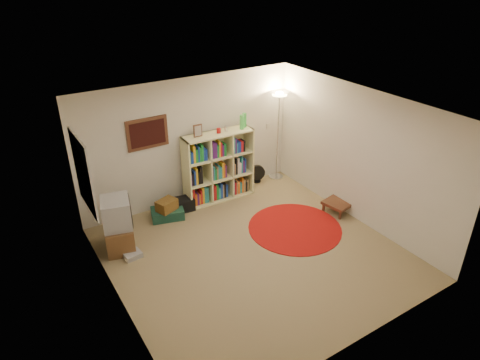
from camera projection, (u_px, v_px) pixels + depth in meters
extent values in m
cube|color=#8B7751|center=(254.00, 254.00, 7.19)|extent=(4.50, 4.50, 0.02)
cube|color=white|center=(257.00, 110.00, 6.03)|extent=(4.50, 4.50, 0.02)
cube|color=silver|center=(190.00, 141.00, 8.30)|extent=(4.50, 0.02, 2.50)
cube|color=silver|center=(366.00, 268.00, 4.91)|extent=(4.50, 0.02, 2.50)
cube|color=silver|center=(111.00, 233.00, 5.54)|extent=(0.02, 4.50, 2.50)
cube|color=silver|center=(359.00, 156.00, 7.68)|extent=(0.02, 4.50, 2.50)
cube|color=#4A281A|center=(147.00, 133.00, 7.71)|extent=(0.78, 0.04, 0.58)
cube|color=#3C0E0C|center=(148.00, 134.00, 7.70)|extent=(0.66, 0.01, 0.46)
cube|color=white|center=(83.00, 174.00, 6.38)|extent=(0.03, 1.00, 1.20)
cube|color=beige|center=(268.00, 126.00, 9.19)|extent=(0.08, 0.01, 0.12)
cube|color=#FFF8AA|center=(219.00, 197.00, 8.85)|extent=(1.44, 0.46, 0.03)
cube|color=#FFF8AA|center=(218.00, 134.00, 8.20)|extent=(1.44, 0.46, 0.03)
cube|color=#FFF8AA|center=(186.00, 175.00, 8.21)|extent=(0.05, 0.41, 1.43)
cube|color=#FFF8AA|center=(249.00, 159.00, 8.84)|extent=(0.05, 0.41, 1.43)
cube|color=#FFF8AA|center=(214.00, 163.00, 8.67)|extent=(1.43, 0.07, 1.43)
cube|color=#FFF8AA|center=(208.00, 169.00, 8.42)|extent=(0.05, 0.39, 1.37)
cube|color=#FFF8AA|center=(229.00, 164.00, 8.63)|extent=(0.05, 0.39, 1.37)
cube|color=#FFF8AA|center=(219.00, 177.00, 8.63)|extent=(1.38, 0.44, 0.03)
cube|color=#FFF8AA|center=(218.00, 156.00, 8.41)|extent=(1.38, 0.44, 0.03)
cube|color=yellow|center=(191.00, 199.00, 8.44)|extent=(0.05, 0.16, 0.31)
cube|color=red|center=(193.00, 197.00, 8.45)|extent=(0.05, 0.16, 0.36)
cube|color=orange|center=(195.00, 199.00, 8.50)|extent=(0.05, 0.16, 0.25)
cube|color=#521C71|center=(197.00, 198.00, 8.51)|extent=(0.04, 0.16, 0.25)
cube|color=orange|center=(199.00, 198.00, 8.54)|extent=(0.04, 0.16, 0.23)
cube|color=red|center=(200.00, 196.00, 8.54)|extent=(0.04, 0.16, 0.30)
cube|color=yellow|center=(202.00, 194.00, 8.54)|extent=(0.05, 0.16, 0.35)
cube|color=teal|center=(204.00, 194.00, 8.56)|extent=(0.05, 0.16, 0.36)
cube|color=teal|center=(206.00, 194.00, 8.59)|extent=(0.05, 0.16, 0.33)
cube|color=#521C71|center=(189.00, 180.00, 8.25)|extent=(0.05, 0.16, 0.23)
cube|color=black|center=(192.00, 179.00, 8.26)|extent=(0.05, 0.16, 0.25)
cube|color=#1C3CAA|center=(194.00, 177.00, 8.27)|extent=(0.04, 0.16, 0.30)
cube|color=yellow|center=(195.00, 176.00, 8.28)|extent=(0.05, 0.16, 0.34)
cube|color=black|center=(198.00, 177.00, 8.32)|extent=(0.05, 0.16, 0.26)
cube|color=black|center=(200.00, 174.00, 8.32)|extent=(0.05, 0.16, 0.35)
cube|color=#1C8D35|center=(188.00, 157.00, 8.02)|extent=(0.05, 0.16, 0.28)
cube|color=#1C3CAA|center=(191.00, 157.00, 8.06)|extent=(0.06, 0.16, 0.23)
cube|color=yellow|center=(193.00, 154.00, 8.05)|extent=(0.05, 0.16, 0.35)
cube|color=#1C8D35|center=(195.00, 155.00, 8.09)|extent=(0.05, 0.16, 0.27)
cube|color=#1C3CAA|center=(197.00, 154.00, 8.10)|extent=(0.03, 0.16, 0.32)
cube|color=#1C8D35|center=(199.00, 154.00, 8.12)|extent=(0.03, 0.16, 0.29)
cube|color=#1C8D35|center=(201.00, 152.00, 8.13)|extent=(0.05, 0.16, 0.35)
cube|color=#1C3CAA|center=(203.00, 153.00, 8.16)|extent=(0.03, 0.16, 0.28)
cube|color=#1C3CAA|center=(205.00, 154.00, 8.19)|extent=(0.05, 0.16, 0.24)
cube|color=red|center=(212.00, 192.00, 8.64)|extent=(0.05, 0.16, 0.35)
cube|color=red|center=(214.00, 192.00, 8.67)|extent=(0.05, 0.16, 0.32)
cube|color=#1C8D35|center=(216.00, 191.00, 8.69)|extent=(0.05, 0.16, 0.33)
cube|color=teal|center=(218.00, 192.00, 8.73)|extent=(0.05, 0.16, 0.25)
cube|color=#1C3CAA|center=(220.00, 190.00, 8.73)|extent=(0.05, 0.16, 0.33)
cube|color=#9B7D55|center=(222.00, 190.00, 8.76)|extent=(0.03, 0.16, 0.29)
cube|color=black|center=(223.00, 189.00, 8.76)|extent=(0.04, 0.16, 0.33)
cube|color=#1C3CAA|center=(225.00, 190.00, 8.80)|extent=(0.05, 0.16, 0.28)
cube|color=#521C71|center=(211.00, 174.00, 8.45)|extent=(0.04, 0.16, 0.24)
cube|color=teal|center=(213.00, 172.00, 8.45)|extent=(0.04, 0.16, 0.30)
cube|color=#1C8D35|center=(214.00, 173.00, 8.49)|extent=(0.04, 0.16, 0.23)
cube|color=#9B7D55|center=(216.00, 172.00, 8.49)|extent=(0.04, 0.16, 0.27)
cube|color=teal|center=(217.00, 171.00, 8.50)|extent=(0.03, 0.16, 0.30)
cube|color=teal|center=(219.00, 172.00, 8.53)|extent=(0.06, 0.16, 0.24)
cube|color=yellow|center=(221.00, 170.00, 8.54)|extent=(0.03, 0.16, 0.32)
cube|color=orange|center=(223.00, 169.00, 8.55)|extent=(0.04, 0.16, 0.32)
cube|color=#521C71|center=(224.00, 170.00, 8.58)|extent=(0.03, 0.16, 0.26)
cube|color=teal|center=(210.00, 153.00, 8.24)|extent=(0.03, 0.16, 0.25)
cube|color=#521C71|center=(212.00, 150.00, 8.23)|extent=(0.05, 0.16, 0.34)
cube|color=#521C71|center=(214.00, 150.00, 8.26)|extent=(0.05, 0.16, 0.32)
cube|color=#1C8D35|center=(216.00, 151.00, 8.29)|extent=(0.05, 0.16, 0.27)
cube|color=yellow|center=(218.00, 148.00, 8.29)|extent=(0.03, 0.16, 0.34)
cube|color=red|center=(220.00, 149.00, 8.32)|extent=(0.04, 0.16, 0.31)
cube|color=#521C71|center=(221.00, 150.00, 8.35)|extent=(0.04, 0.16, 0.25)
cube|color=#1C8D35|center=(223.00, 149.00, 8.36)|extent=(0.05, 0.16, 0.27)
cube|color=#521C71|center=(232.00, 186.00, 8.85)|extent=(0.04, 0.16, 0.35)
cube|color=red|center=(234.00, 187.00, 8.89)|extent=(0.04, 0.16, 0.27)
cube|color=#9B7D55|center=(236.00, 186.00, 8.90)|extent=(0.03, 0.16, 0.31)
cube|color=orange|center=(237.00, 186.00, 8.92)|extent=(0.05, 0.16, 0.28)
cube|color=teal|center=(239.00, 187.00, 8.95)|extent=(0.05, 0.16, 0.24)
cube|color=orange|center=(241.00, 184.00, 8.95)|extent=(0.04, 0.16, 0.34)
cube|color=#9B7D55|center=(243.00, 185.00, 8.98)|extent=(0.05, 0.16, 0.29)
cube|color=black|center=(245.00, 185.00, 9.01)|extent=(0.04, 0.16, 0.23)
cube|color=#9B7D55|center=(246.00, 184.00, 9.02)|extent=(0.04, 0.16, 0.26)
cube|color=#521C71|center=(232.00, 169.00, 8.67)|extent=(0.04, 0.16, 0.23)
cube|color=#9B7D55|center=(233.00, 168.00, 8.68)|extent=(0.03, 0.16, 0.24)
cube|color=black|center=(235.00, 166.00, 8.68)|extent=(0.04, 0.16, 0.33)
cube|color=white|center=(237.00, 165.00, 8.69)|extent=(0.04, 0.16, 0.35)
cube|color=white|center=(239.00, 167.00, 8.73)|extent=(0.05, 0.16, 0.23)
cube|color=teal|center=(240.00, 164.00, 8.72)|extent=(0.04, 0.16, 0.37)
cube|color=#521C71|center=(242.00, 166.00, 8.76)|extent=(0.04, 0.16, 0.26)
cube|color=#1C3CAA|center=(244.00, 164.00, 8.77)|extent=(0.04, 0.16, 0.30)
cube|color=teal|center=(232.00, 145.00, 8.43)|extent=(0.06, 0.16, 0.35)
cube|color=#521C71|center=(234.00, 145.00, 8.46)|extent=(0.04, 0.16, 0.33)
cube|color=teal|center=(236.00, 147.00, 8.49)|extent=(0.03, 0.16, 0.23)
cube|color=#1C3CAA|center=(237.00, 146.00, 8.50)|extent=(0.04, 0.16, 0.25)
cube|color=#1C3CAA|center=(238.00, 146.00, 8.52)|extent=(0.04, 0.16, 0.24)
cube|color=red|center=(240.00, 146.00, 8.54)|extent=(0.06, 0.16, 0.24)
cube|color=black|center=(242.00, 145.00, 8.56)|extent=(0.04, 0.16, 0.24)
cube|color=#4A281A|center=(198.00, 131.00, 7.97)|extent=(0.17, 0.03, 0.24)
cube|color=#AA9B8D|center=(198.00, 131.00, 7.96)|extent=(0.13, 0.02, 0.19)
cylinder|color=#B81111|center=(219.00, 131.00, 8.18)|extent=(0.08, 0.08, 0.09)
cylinder|color=white|center=(226.00, 129.00, 8.25)|extent=(0.07, 0.07, 0.11)
cylinder|color=#4ECC57|center=(242.00, 122.00, 8.33)|extent=(0.08, 0.08, 0.29)
cylinder|color=#4ECC57|center=(244.00, 120.00, 8.43)|extent=(0.08, 0.08, 0.29)
cylinder|color=white|center=(276.00, 177.00, 9.67)|extent=(0.34, 0.34, 0.03)
cylinder|color=white|center=(278.00, 138.00, 9.24)|extent=(0.03, 0.03, 1.84)
cone|color=white|center=(280.00, 95.00, 8.80)|extent=(0.41, 0.41, 0.15)
cylinder|color=#FFD88C|center=(280.00, 95.00, 8.80)|extent=(0.33, 0.33, 0.02)
cylinder|color=black|center=(256.00, 181.00, 9.48)|extent=(0.23, 0.23, 0.03)
cylinder|color=black|center=(257.00, 177.00, 9.44)|extent=(0.05, 0.05, 0.15)
cylinder|color=black|center=(257.00, 173.00, 9.37)|extent=(0.36, 0.18, 0.35)
cube|color=brown|center=(120.00, 236.00, 7.23)|extent=(0.60, 0.74, 0.45)
cube|color=#A4A3A8|center=(116.00, 213.00, 7.01)|extent=(0.57, 0.64, 0.50)
cube|color=black|center=(130.00, 210.00, 7.08)|extent=(0.13, 0.46, 0.41)
cube|color=black|center=(131.00, 210.00, 7.08)|extent=(0.11, 0.40, 0.36)
cube|color=#A4A3A8|center=(133.00, 255.00, 7.07)|extent=(0.29, 0.25, 0.09)
cube|color=#163D30|center=(168.00, 213.00, 8.13)|extent=(0.68, 0.54, 0.19)
cube|color=brown|center=(167.00, 205.00, 8.00)|extent=(0.43, 0.37, 0.21)
cube|color=black|center=(184.00, 204.00, 8.38)|extent=(0.39, 0.34, 0.25)
cylinder|color=silver|center=(188.00, 197.00, 8.63)|extent=(0.13, 0.13, 0.25)
cylinder|color=maroon|center=(295.00, 228.00, 7.85)|extent=(1.71, 1.71, 0.02)
cube|color=#4A281A|center=(338.00, 203.00, 8.28)|extent=(0.57, 0.57, 0.06)
cube|color=#4A281A|center=(340.00, 215.00, 8.09)|extent=(0.05, 0.05, 0.18)
cube|color=#4A281A|center=(352.00, 208.00, 8.32)|extent=(0.05, 0.05, 0.18)
cube|color=#4A281A|center=(324.00, 207.00, 8.34)|extent=(0.05, 0.05, 0.18)
cube|color=#4A281A|center=(335.00, 200.00, 8.58)|extent=(0.05, 0.05, 0.18)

